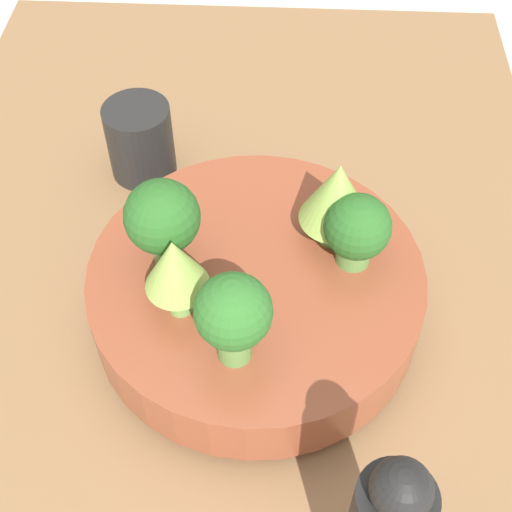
# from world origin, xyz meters

# --- Properties ---
(ground_plane) EXTENTS (6.00, 6.00, 0.00)m
(ground_plane) POSITION_xyz_m (0.00, 0.00, 0.00)
(ground_plane) COLOR silver
(table) EXTENTS (1.07, 0.63, 0.03)m
(table) POSITION_xyz_m (0.00, 0.00, 0.02)
(table) COLOR olive
(table) RESTS_ON ground_plane
(bowl) EXTENTS (0.28, 0.28, 0.07)m
(bowl) POSITION_xyz_m (0.04, -0.03, 0.07)
(bowl) COLOR brown
(bowl) RESTS_ON table
(broccoli_floret_left) EXTENTS (0.06, 0.06, 0.08)m
(broccoli_floret_left) POSITION_xyz_m (-0.04, -0.02, 0.15)
(broccoli_floret_left) COLOR #609347
(broccoli_floret_left) RESTS_ON bowl
(romanesco_piece_far) EXTENTS (0.05, 0.05, 0.08)m
(romanesco_piece_far) POSITION_xyz_m (0.00, 0.03, 0.15)
(romanesco_piece_far) COLOR #7AB256
(romanesco_piece_far) RESTS_ON bowl
(broccoli_floret_front) EXTENTS (0.05, 0.05, 0.07)m
(broccoli_floret_front) POSITION_xyz_m (0.06, -0.11, 0.14)
(broccoli_floret_front) COLOR #609347
(broccoli_floret_front) RESTS_ON bowl
(broccoli_floret_back) EXTENTS (0.06, 0.06, 0.08)m
(broccoli_floret_back) POSITION_xyz_m (0.05, 0.04, 0.15)
(broccoli_floret_back) COLOR #609347
(broccoli_floret_back) RESTS_ON bowl
(romanesco_piece_near) EXTENTS (0.06, 0.06, 0.08)m
(romanesco_piece_near) POSITION_xyz_m (0.08, -0.09, 0.15)
(romanesco_piece_near) COLOR #609347
(romanesco_piece_near) RESTS_ON bowl
(cup) EXTENTS (0.07, 0.07, 0.08)m
(cup) POSITION_xyz_m (0.22, 0.10, 0.07)
(cup) COLOR black
(cup) RESTS_ON table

